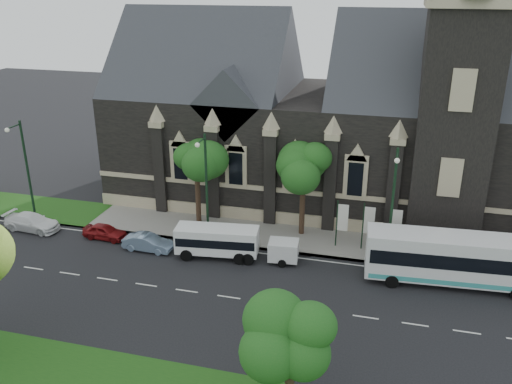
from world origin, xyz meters
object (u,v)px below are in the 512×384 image
(street_lamp_mid, at_px, (206,184))
(banner_flag_center, at_px, (367,223))
(sedan, at_px, (148,243))
(car_far_white, at_px, (32,222))
(tree_park_east, at_px, (295,339))
(street_lamp_near, at_px, (393,201))
(tree_walk_left, at_px, (200,160))
(shuttle_bus, at_px, (217,240))
(car_far_red, at_px, (105,232))
(banner_flag_left, at_px, (341,220))
(street_lamp_far, at_px, (25,166))
(tour_coach, at_px, (459,259))
(banner_flag_right, at_px, (394,226))
(tree_walk_right, at_px, (307,168))
(box_trailer, at_px, (283,250))

(street_lamp_mid, relative_size, banner_flag_center, 2.25)
(sedan, relative_size, car_far_white, 0.81)
(tree_park_east, distance_m, street_lamp_near, 16.86)
(tree_walk_left, xyz_separation_m, shuttle_bus, (3.31, -5.52, -4.33))
(tree_walk_left, relative_size, car_far_red, 2.11)
(banner_flag_left, distance_m, banner_flag_center, 2.00)
(tree_park_east, xyz_separation_m, shuttle_bus, (-8.67, 14.50, -3.22))
(street_lamp_near, bearing_deg, street_lamp_mid, 180.00)
(sedan, bearing_deg, tree_walk_left, -19.84)
(street_lamp_near, distance_m, car_far_red, 22.84)
(street_lamp_far, bearing_deg, car_far_white, -57.46)
(tour_coach, relative_size, shuttle_bus, 1.96)
(tree_walk_left, height_order, street_lamp_near, street_lamp_near)
(tree_walk_left, relative_size, banner_flag_left, 1.91)
(street_lamp_mid, distance_m, car_far_red, 9.58)
(banner_flag_right, bearing_deg, banner_flag_left, 180.00)
(street_lamp_near, height_order, street_lamp_mid, same)
(tree_walk_right, relative_size, tree_walk_left, 1.02)
(banner_flag_right, height_order, tour_coach, banner_flag_right)
(tree_walk_right, relative_size, street_lamp_near, 0.87)
(box_trailer, bearing_deg, tour_coach, -6.18)
(banner_flag_left, xyz_separation_m, car_far_red, (-18.64, -3.26, -1.77))
(tree_walk_right, relative_size, car_far_red, 2.16)
(shuttle_bus, distance_m, car_far_white, 16.62)
(car_far_red, bearing_deg, banner_flag_right, -78.64)
(street_lamp_far, height_order, car_far_white, street_lamp_far)
(street_lamp_mid, height_order, box_trailer, street_lamp_mid)
(banner_flag_center, bearing_deg, tree_park_east, -96.57)
(street_lamp_mid, height_order, street_lamp_far, same)
(banner_flag_center, bearing_deg, shuttle_bus, -160.47)
(street_lamp_near, bearing_deg, tree_walk_right, 151.94)
(tree_park_east, height_order, car_far_white, tree_park_east)
(tree_park_east, bearing_deg, box_trailer, 103.77)
(street_lamp_near, height_order, banner_flag_center, street_lamp_near)
(tour_coach, bearing_deg, car_far_white, 176.06)
(street_lamp_mid, distance_m, sedan, 6.48)
(tree_walk_right, xyz_separation_m, sedan, (-11.30, -5.93, -5.17))
(banner_flag_center, relative_size, car_far_white, 0.83)
(tour_coach, relative_size, car_far_red, 3.47)
(tree_park_east, relative_size, banner_flag_right, 1.57)
(street_lamp_near, distance_m, banner_flag_center, 3.74)
(tree_walk_left, distance_m, car_far_red, 9.69)
(box_trailer, bearing_deg, sedan, 178.54)
(sedan, bearing_deg, tree_park_east, -133.38)
(street_lamp_mid, relative_size, street_lamp_far, 1.00)
(shuttle_bus, bearing_deg, tree_walk_right, 36.98)
(banner_flag_center, height_order, tour_coach, banner_flag_center)
(street_lamp_far, height_order, banner_flag_right, street_lamp_far)
(tree_walk_right, relative_size, banner_flag_center, 1.95)
(banner_flag_left, relative_size, box_trailer, 1.23)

